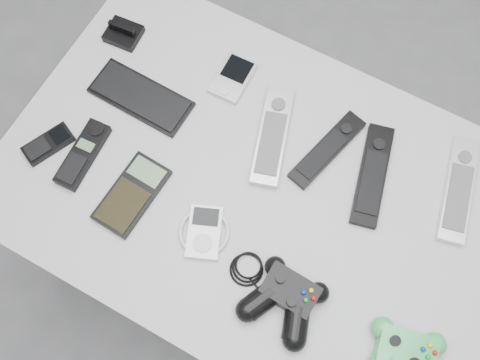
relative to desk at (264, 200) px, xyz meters
The scene contains 15 objects.
floor 0.68m from the desk, 125.82° to the right, with size 3.50×3.50×0.00m, color slate.
desk is the anchor object (origin of this frame).
pda_keyboard 0.35m from the desk, behind, with size 0.22×0.09×0.01m, color black.
dock_bracket 0.50m from the desk, 159.03° to the left, with size 0.08×0.07×0.04m, color black.
pda 0.28m from the desk, 133.44° to the left, with size 0.07×0.11×0.02m, color #AEAEB5.
remote_silver_a 0.14m from the desk, 110.89° to the left, with size 0.06×0.23×0.03m, color #AEAEB5.
remote_black_a 0.17m from the desk, 62.82° to the left, with size 0.05×0.20×0.02m, color black.
remote_black_b 0.24m from the desk, 36.88° to the left, with size 0.05×0.22×0.02m, color black.
remote_silver_b 0.40m from the desk, 28.74° to the left, with size 0.05×0.23×0.02m, color silver.
mobile_phone 0.47m from the desk, 163.81° to the right, with size 0.05×0.11×0.02m, color black.
cordless_handset 0.40m from the desk, 162.59° to the right, with size 0.05×0.16×0.02m, color black.
calculator 0.28m from the desk, 149.07° to the right, with size 0.09×0.17×0.02m, color black.
mp3_player 0.17m from the desk, 115.07° to the right, with size 0.10×0.11×0.02m, color white.
controller_black 0.24m from the desk, 52.42° to the right, with size 0.25×0.16×0.05m, color black, non-canonical shape.
controller_green 0.42m from the desk, 24.56° to the right, with size 0.15×0.16×0.05m, color green, non-canonical shape.
Camera 1 is at (0.19, -0.28, 1.83)m, focal length 42.00 mm.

